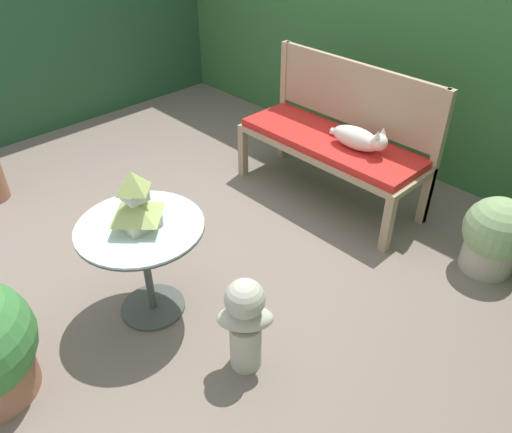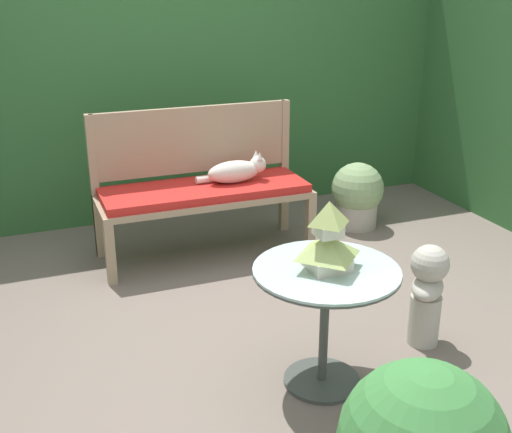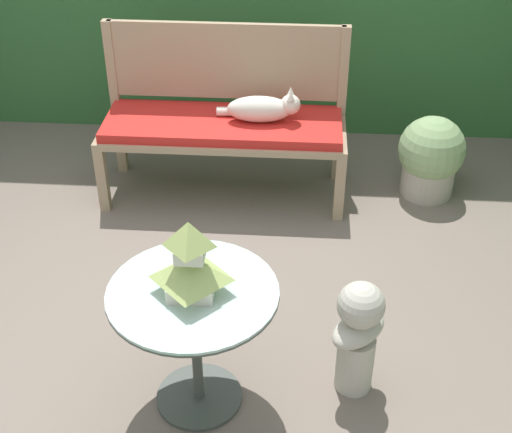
% 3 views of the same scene
% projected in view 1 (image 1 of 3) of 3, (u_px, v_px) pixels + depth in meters
% --- Properties ---
extents(ground, '(30.00, 30.00, 0.00)m').
position_uv_depth(ground, '(213.00, 245.00, 3.49)').
color(ground, '#75665B').
extents(foliage_hedge_back, '(6.40, 0.91, 2.13)m').
position_uv_depth(foliage_hedge_back, '(423.00, 24.00, 4.22)').
color(foliage_hedge_back, '#336633').
rests_on(foliage_hedge_back, ground).
extents(foliage_hedge_left, '(0.70, 3.52, 2.04)m').
position_uv_depth(foliage_hedge_left, '(25.00, 15.00, 4.66)').
color(foliage_hedge_left, '#234C2D').
rests_on(foliage_hedge_left, ground).
extents(garden_bench, '(1.48, 0.54, 0.51)m').
position_uv_depth(garden_bench, '(330.00, 146.00, 3.74)').
color(garden_bench, tan).
rests_on(garden_bench, ground).
extents(bench_backrest, '(1.48, 0.06, 1.02)m').
position_uv_depth(bench_backrest, '(355.00, 102.00, 3.72)').
color(bench_backrest, tan).
rests_on(bench_backrest, ground).
extents(cat, '(0.50, 0.18, 0.21)m').
position_uv_depth(cat, '(359.00, 138.00, 3.52)').
color(cat, silver).
rests_on(cat, garden_bench).
extents(patio_table, '(0.69, 0.69, 0.62)m').
position_uv_depth(patio_table, '(143.00, 245.00, 2.71)').
color(patio_table, '#424742').
rests_on(patio_table, ground).
extents(pagoda_birdhouse, '(0.24, 0.24, 0.33)m').
position_uv_depth(pagoda_birdhouse, '(136.00, 204.00, 2.56)').
color(pagoda_birdhouse, beige).
rests_on(pagoda_birdhouse, patio_table).
extents(garden_bust, '(0.31, 0.32, 0.57)m').
position_uv_depth(garden_bust, '(245.00, 321.00, 2.49)').
color(garden_bust, '#B7B2A3').
rests_on(garden_bust, ground).
extents(potted_plant_bench_right, '(0.41, 0.41, 0.52)m').
position_uv_depth(potted_plant_bench_right, '(494.00, 236.00, 3.15)').
color(potted_plant_bench_right, '#ADA393').
rests_on(potted_plant_bench_right, ground).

